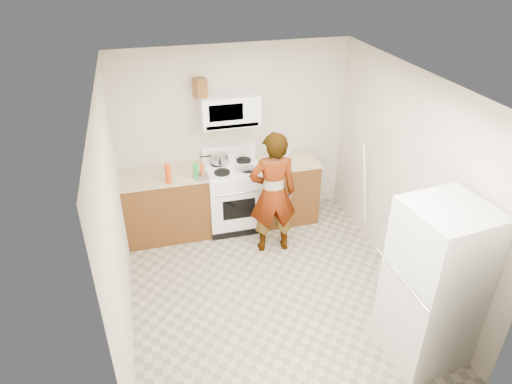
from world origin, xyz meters
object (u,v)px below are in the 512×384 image
object	(u,v)px
microwave	(229,109)
saucepan	(219,158)
fridge	(434,285)
kettle	(284,151)
gas_range	(234,195)
person	(273,194)

from	to	relation	value
microwave	saucepan	xyz separation A→B (m)	(-0.16, 0.02, -0.68)
microwave	fridge	xyz separation A→B (m)	(1.31, -2.85, -0.85)
kettle	saucepan	distance (m)	0.93
gas_range	microwave	distance (m)	1.22
fridge	kettle	bearing A→B (deg)	94.14
person	kettle	size ratio (longest dim) A/B	10.13
microwave	saucepan	size ratio (longest dim) A/B	3.17
microwave	person	world-z (taller)	microwave
microwave	person	bearing A→B (deg)	-65.95
person	fridge	distance (m)	2.25
person	microwave	bearing A→B (deg)	-61.17
gas_range	kettle	xyz separation A→B (m)	(0.78, 0.13, 0.53)
saucepan	kettle	bearing A→B (deg)	-0.56
kettle	saucepan	xyz separation A→B (m)	(-0.93, 0.01, 0.00)
gas_range	microwave	xyz separation A→B (m)	(0.00, 0.13, 1.21)
fridge	microwave	bearing A→B (deg)	108.23
microwave	saucepan	world-z (taller)	microwave
person	saucepan	bearing A→B (deg)	-53.04
microwave	saucepan	distance (m)	0.70
kettle	saucepan	world-z (taller)	kettle
gas_range	fridge	bearing A→B (deg)	-64.35
gas_range	fridge	distance (m)	3.05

